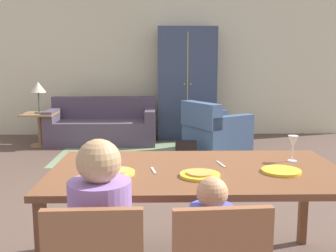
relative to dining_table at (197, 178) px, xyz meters
The scene contains 18 objects.
ground_plane 2.19m from the dining_table, 97.79° to the left, with size 7.47×6.60×0.02m, color brown.
back_wall 5.45m from the dining_table, 92.97° to the left, with size 7.47×0.10×2.70m, color beige.
dining_table is the anchor object (origin of this frame).
plate_near_man 0.55m from the dining_table, 167.26° to the right, with size 0.25×0.25×0.02m, color yellow.
pizza_near_man 0.55m from the dining_table, 167.26° to the right, with size 0.17×0.17×0.01m, color #E59C49.
plate_near_child 0.19m from the dining_table, 90.00° to the right, with size 0.25×0.25×0.02m, color yellow.
pizza_near_child 0.20m from the dining_table, 90.00° to the right, with size 0.17×0.17×0.01m, color gold.
plate_near_woman 0.54m from the dining_table, 10.67° to the right, with size 0.25×0.25×0.02m, color yellow.
wine_glass 0.74m from the dining_table, 14.53° to the left, with size 0.07×0.07×0.19m.
fork 0.30m from the dining_table, behind, with size 0.02×0.15×0.01m, color silver.
knife 0.21m from the dining_table, 29.93° to the left, with size 0.01×0.17×0.01m, color silver.
area_rug 3.77m from the dining_table, 98.67° to the left, with size 2.60×1.80×0.01m, color #6C835D.
couch 4.72m from the dining_table, 105.89° to the left, with size 1.92×0.86×0.82m.
armchair 3.91m from the dining_table, 80.29° to the left, with size 1.17×1.17×0.82m.
armoire 5.03m from the dining_table, 86.95° to the left, with size 1.10×0.59×2.10m.
side_table 4.87m from the dining_table, 118.70° to the left, with size 0.56×0.56×0.58m.
table_lamp 4.87m from the dining_table, 118.70° to the left, with size 0.26×0.26×0.54m.
handbag 3.41m from the dining_table, 87.40° to the left, with size 0.32×0.16×0.26m, color black.
Camera 1 is at (0.03, -3.86, 1.46)m, focal length 41.91 mm.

